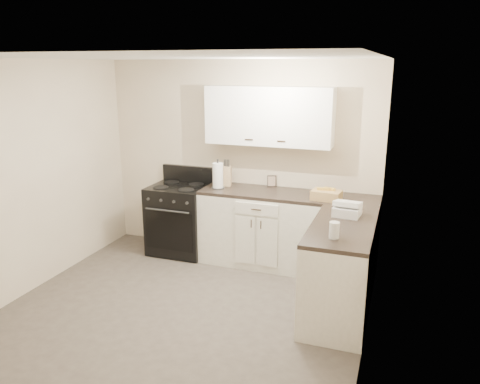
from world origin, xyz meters
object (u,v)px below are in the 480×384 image
(stove, at_px, (180,219))
(knife_block, at_px, (227,176))
(paper_towel, at_px, (218,176))
(countertop_grill, at_px, (347,211))
(wicker_basket, at_px, (326,195))

(stove, bearing_deg, knife_block, 11.65)
(paper_towel, distance_m, countertop_grill, 1.77)
(wicker_basket, bearing_deg, knife_block, 170.51)
(knife_block, xyz_separation_m, countertop_grill, (1.61, -0.73, -0.08))
(stove, relative_size, countertop_grill, 3.44)
(knife_block, distance_m, wicker_basket, 1.33)
(knife_block, bearing_deg, wicker_basket, -20.55)
(stove, distance_m, countertop_grill, 2.36)
(stove, bearing_deg, wicker_basket, -2.71)
(stove, relative_size, wicker_basket, 2.76)
(knife_block, bearing_deg, countertop_grill, -35.62)
(knife_block, height_order, paper_towel, paper_towel)
(paper_towel, height_order, countertop_grill, paper_towel)
(wicker_basket, height_order, countertop_grill, wicker_basket)
(paper_towel, xyz_separation_m, wicker_basket, (1.37, -0.07, -0.11))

